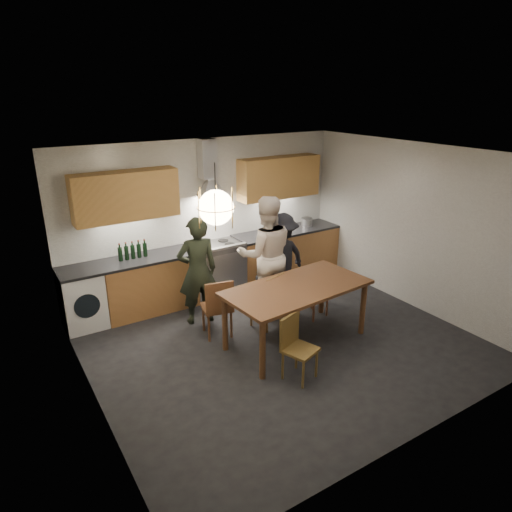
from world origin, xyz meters
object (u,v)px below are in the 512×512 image
chair_back_left (218,305)px  person_right (281,258)px  stock_pot (307,222)px  mixing_bowl (276,231)px  wine_bottles (133,250)px  chair_front (295,343)px  person_left (198,271)px  dining_table (297,293)px  person_mid (266,255)px

chair_back_left → person_right: (1.42, 0.52, 0.24)m
chair_back_left → stock_pot: stock_pot is taller
chair_back_left → stock_pot: size_ratio=4.33×
mixing_bowl → wine_bottles: bearing=177.9°
stock_pot → wine_bottles: size_ratio=0.45×
chair_back_left → stock_pot: bearing=-140.2°
chair_front → mixing_bowl: 3.07m
chair_back_left → chair_front: chair_back_left is taller
chair_back_left → person_left: size_ratio=0.54×
person_left → dining_table: bearing=134.1°
person_mid → person_right: bearing=-140.3°
person_right → mixing_bowl: bearing=-126.8°
dining_table → stock_pot: bearing=44.3°
stock_pot → person_right: bearing=-144.4°
mixing_bowl → stock_pot: stock_pot is taller
mixing_bowl → wine_bottles: wine_bottles is taller
stock_pot → person_mid: bearing=-148.0°
person_left → mixing_bowl: (1.89, 0.72, 0.11)m
chair_front → person_mid: bearing=48.8°
dining_table → wine_bottles: bearing=122.3°
stock_pot → wine_bottles: 3.34m
chair_front → stock_pot: 3.56m
person_mid → mixing_bowl: person_mid is taller
person_right → person_mid: bearing=10.7°
wine_bottles → person_mid: bearing=-29.5°
person_left → wine_bottles: 1.09m
mixing_bowl → person_left: bearing=-159.0°
dining_table → person_right: size_ratio=1.38×
person_right → stock_pot: 1.49m
stock_pot → dining_table: bearing=-130.7°
chair_front → wine_bottles: bearing=92.4°
person_left → person_mid: (1.08, -0.18, 0.10)m
mixing_bowl → wine_bottles: size_ratio=0.63×
mixing_bowl → stock_pot: 0.77m
person_mid → stock_pot: 1.85m
dining_table → person_mid: size_ratio=1.12×
chair_back_left → mixing_bowl: bearing=-132.9°
chair_back_left → wine_bottles: wine_bottles is taller
wine_bottles → person_right: bearing=-22.3°
person_left → mixing_bowl: size_ratio=5.78×
person_left → person_mid: person_mid is taller
person_mid → mixing_bowl: size_ratio=6.49×
dining_table → chair_front: size_ratio=2.56×
dining_table → person_left: (-0.89, 1.25, 0.08)m
person_left → person_right: (1.45, -0.06, -0.07)m
person_mid → wine_bottles: size_ratio=4.11×
chair_front → person_mid: 1.91m
dining_table → person_right: person_right is taller
chair_back_left → person_left: bearing=-75.2°
dining_table → chair_back_left: bearing=136.9°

